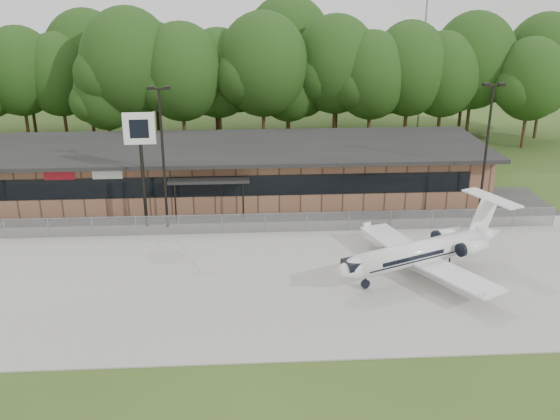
{
  "coord_description": "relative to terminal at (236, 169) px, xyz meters",
  "views": [
    {
      "loc": [
        0.53,
        -25.92,
        16.89
      ],
      "look_at": [
        2.89,
        12.0,
        2.86
      ],
      "focal_mm": 40.0,
      "sensor_mm": 36.0,
      "label": 1
    }
  ],
  "objects": [
    {
      "name": "treeline",
      "position": [
        0.0,
        18.06,
        5.32
      ],
      "size": [
        72.0,
        12.0,
        15.0
      ],
      "primitive_type": null,
      "color": "#1C3C13",
      "rests_on": "ground"
    },
    {
      "name": "pole_sign",
      "position": [
        -6.54,
        -7.14,
        4.25
      ],
      "size": [
        2.21,
        0.37,
        8.4
      ],
      "rotation": [
        0.0,
        0.0,
        0.05
      ],
      "color": "black",
      "rests_on": "ground"
    },
    {
      "name": "business_jet",
      "position": [
        11.33,
        -16.18,
        -0.64
      ],
      "size": [
        12.45,
        11.1,
        4.3
      ],
      "rotation": [
        0.0,
        0.0,
        0.42
      ],
      "color": "white",
      "rests_on": "ground"
    },
    {
      "name": "parking_lot",
      "position": [
        0.0,
        -4.44,
        -2.15
      ],
      "size": [
        50.0,
        9.0,
        0.06
      ],
      "primitive_type": "cube",
      "color": "#383835",
      "rests_on": "ground"
    },
    {
      "name": "radio_mast",
      "position": [
        22.0,
        24.06,
        10.32
      ],
      "size": [
        0.2,
        0.2,
        25.0
      ],
      "primitive_type": "cylinder",
      "color": "gray",
      "rests_on": "ground"
    },
    {
      "name": "ground",
      "position": [
        0.0,
        -23.94,
        -2.18
      ],
      "size": [
        160.0,
        160.0,
        0.0
      ],
      "primitive_type": "plane",
      "color": "#314E1B",
      "rests_on": "ground"
    },
    {
      "name": "apron",
      "position": [
        0.0,
        -15.94,
        -2.14
      ],
      "size": [
        64.0,
        18.0,
        0.08
      ],
      "primitive_type": "cube",
      "color": "#9E9B93",
      "rests_on": "ground"
    },
    {
      "name": "fence",
      "position": [
        0.0,
        -8.94,
        -1.4
      ],
      "size": [
        46.0,
        0.04,
        1.52
      ],
      "color": "gray",
      "rests_on": "ground"
    },
    {
      "name": "light_pole_mid",
      "position": [
        -5.0,
        -7.44,
        3.8
      ],
      "size": [
        1.55,
        0.3,
        10.23
      ],
      "color": "black",
      "rests_on": "ground"
    },
    {
      "name": "light_pole_right",
      "position": [
        18.0,
        -7.44,
        3.8
      ],
      "size": [
        1.55,
        0.3,
        10.23
      ],
      "color": "black",
      "rests_on": "ground"
    },
    {
      "name": "terminal",
      "position": [
        0.0,
        0.0,
        0.0
      ],
      "size": [
        41.0,
        11.65,
        4.3
      ],
      "color": "brown",
      "rests_on": "ground"
    }
  ]
}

